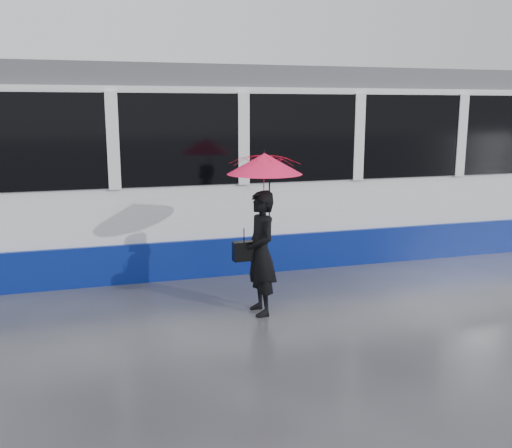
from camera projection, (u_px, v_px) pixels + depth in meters
name	position (u px, v px, depth m)	size (l,w,h in m)	color
ground	(161.00, 308.00, 7.77)	(90.00, 90.00, 0.00)	#2D2D33
rails	(143.00, 261.00, 10.12)	(34.00, 1.51, 0.02)	#3F3D38
tram	(252.00, 166.00, 10.36)	(26.00, 2.56, 3.35)	white
woman	(261.00, 253.00, 7.43)	(0.60, 0.39, 1.64)	black
umbrella	(265.00, 178.00, 7.25)	(1.02, 1.02, 1.11)	#FF158E
handbag	(244.00, 251.00, 7.38)	(0.30, 0.14, 0.43)	black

